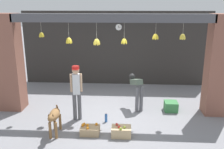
# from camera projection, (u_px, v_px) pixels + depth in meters

# --- Properties ---
(ground_plane) EXTENTS (60.00, 60.00, 0.00)m
(ground_plane) POSITION_uv_depth(u_px,v_px,m) (111.00, 114.00, 7.65)
(ground_plane) COLOR gray
(shop_back_wall) EXTENTS (7.65, 0.12, 3.00)m
(shop_back_wall) POSITION_uv_depth(u_px,v_px,m) (116.00, 48.00, 10.23)
(shop_back_wall) COLOR #2D2B28
(shop_back_wall) RESTS_ON ground_plane
(shop_pillar_left) EXTENTS (0.70, 0.60, 3.00)m
(shop_pillar_left) POSITION_uv_depth(u_px,v_px,m) (10.00, 63.00, 7.71)
(shop_pillar_left) COLOR brown
(shop_pillar_left) RESTS_ON ground_plane
(shop_pillar_right) EXTENTS (0.70, 0.60, 3.00)m
(shop_pillar_right) POSITION_uv_depth(u_px,v_px,m) (219.00, 66.00, 7.34)
(shop_pillar_right) COLOR brown
(shop_pillar_right) RESTS_ON ground_plane
(storefront_awning) EXTENTS (5.75, 0.27, 0.91)m
(storefront_awning) POSITION_uv_depth(u_px,v_px,m) (111.00, 20.00, 6.99)
(storefront_awning) COLOR #4C4C51
(dog) EXTENTS (0.27, 0.89, 0.73)m
(dog) POSITION_uv_depth(u_px,v_px,m) (54.00, 117.00, 6.34)
(dog) COLOR olive
(dog) RESTS_ON ground_plane
(shopkeeper) EXTENTS (0.34, 0.28, 1.61)m
(shopkeeper) POSITION_uv_depth(u_px,v_px,m) (76.00, 89.00, 7.07)
(shopkeeper) COLOR #56565B
(shopkeeper) RESTS_ON ground_plane
(worker_stooping) EXTENTS (0.45, 0.79, 1.06)m
(worker_stooping) POSITION_uv_depth(u_px,v_px,m) (137.00, 88.00, 7.89)
(worker_stooping) COLOR #56565B
(worker_stooping) RESTS_ON ground_plane
(fruit_crate_oranges) EXTENTS (0.49, 0.36, 0.27)m
(fruit_crate_oranges) POSITION_uv_depth(u_px,v_px,m) (90.00, 130.00, 6.47)
(fruit_crate_oranges) COLOR tan
(fruit_crate_oranges) RESTS_ON ground_plane
(fruit_crate_apples) EXTENTS (0.50, 0.36, 0.31)m
(fruit_crate_apples) POSITION_uv_depth(u_px,v_px,m) (121.00, 131.00, 6.37)
(fruit_crate_apples) COLOR tan
(fruit_crate_apples) RESTS_ON ground_plane
(produce_box_green) EXTENTS (0.40, 0.41, 0.30)m
(produce_box_green) POSITION_uv_depth(u_px,v_px,m) (171.00, 106.00, 7.87)
(produce_box_green) COLOR #387A42
(produce_box_green) RESTS_ON ground_plane
(water_bottle) EXTENTS (0.08, 0.08, 0.25)m
(water_bottle) POSITION_uv_depth(u_px,v_px,m) (106.00, 118.00, 7.13)
(water_bottle) COLOR #2D60AD
(water_bottle) RESTS_ON ground_plane
(wall_clock) EXTENTS (0.27, 0.03, 0.27)m
(wall_clock) POSITION_uv_depth(u_px,v_px,m) (119.00, 27.00, 9.92)
(wall_clock) COLOR black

